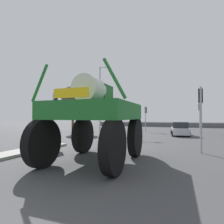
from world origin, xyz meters
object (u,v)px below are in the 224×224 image
Objects in this scene: traffic_signal_near_right at (201,105)px; traffic_signal_far_right at (200,111)px; bare_tree_left at (73,96)px; sedan_ahead at (180,129)px; streetlight_far_left at (101,96)px; traffic_signal_near_left at (55,107)px; traffic_signal_far_left at (146,113)px; oversize_sprayer at (95,117)px.

traffic_signal_near_right reaches higher than traffic_signal_far_right.
traffic_signal_far_right is at bearing 15.88° from bare_tree_left.
sedan_ahead is 0.45× the size of streetlight_far_left.
bare_tree_left is at bearing -137.49° from streetlight_far_left.
streetlight_far_left is (-10.99, 2.24, 4.45)m from sedan_ahead.
streetlight_far_left is (-1.93, 12.57, 2.24)m from traffic_signal_near_left.
traffic_signal_near_right is 1.08× the size of traffic_signal_far_left.
sedan_ahead is at bearing -41.05° from traffic_signal_far_left.
oversize_sprayer is at bearing -138.58° from traffic_signal_near_right.
traffic_signal_near_left is 18.35m from traffic_signal_far_right.
bare_tree_left is (-10.70, 14.10, 2.85)m from oversize_sprayer.
streetlight_far_left is at bearing -171.87° from traffic_signal_far_right.
traffic_signal_near_left is 1.04× the size of traffic_signal_far_right.
sedan_ahead is 1.11× the size of traffic_signal_far_right.
oversize_sprayer is at bearing -106.39° from traffic_signal_far_right.
streetlight_far_left is at bearing 134.97° from traffic_signal_near_right.
sedan_ahead is at bearing -14.94° from oversize_sprayer.
streetlight_far_left is at bearing 71.44° from sedan_ahead.
traffic_signal_near_right is 1.00× the size of traffic_signal_far_right.
bare_tree_left reaches higher than traffic_signal_near_right.
bare_tree_left reaches higher than sedan_ahead.
traffic_signal_far_left reaches higher than sedan_ahead.
streetlight_far_left reaches higher than bare_tree_left.
traffic_signal_far_right is 0.41× the size of streetlight_far_left.
oversize_sprayer is 0.89× the size of bare_tree_left.
oversize_sprayer reaches higher than traffic_signal_far_left.
oversize_sprayer is 7.24m from traffic_signal_near_left.
streetlight_far_left is 1.48× the size of bare_tree_left.
oversize_sprayer reaches higher than traffic_signal_near_right.
traffic_signal_far_right is at bearing -0.04° from traffic_signal_far_left.
traffic_signal_near_left is (-5.81, 4.25, 0.83)m from oversize_sprayer.
traffic_signal_near_left is at bearing -128.02° from traffic_signal_far_right.
traffic_signal_near_left is 12.91m from streetlight_far_left.
streetlight_far_left is (-6.23, -1.90, 2.55)m from traffic_signal_far_left.
oversize_sprayer is 19.51m from traffic_signal_far_right.
bare_tree_left reaches higher than oversize_sprayer.
sedan_ahead is at bearing -118.56° from traffic_signal_far_right.
traffic_signal_far_left is (4.30, 14.46, -0.31)m from traffic_signal_near_left.
traffic_signal_far_right is (11.31, 14.46, -0.10)m from traffic_signal_near_left.
oversize_sprayer is 17.93m from bare_tree_left.
traffic_signal_near_right reaches higher than traffic_signal_far_left.
traffic_signal_near_right is (10.62, 0.00, -0.10)m from traffic_signal_near_left.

